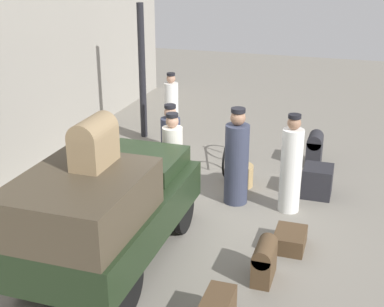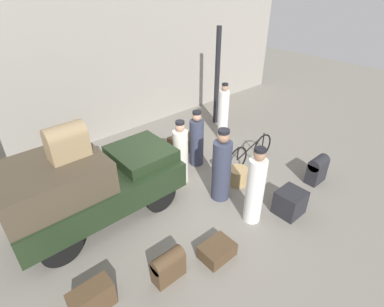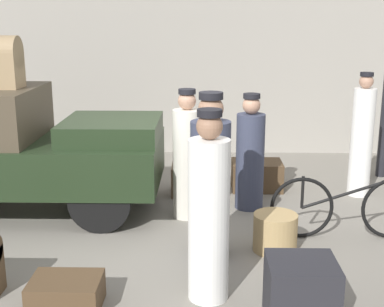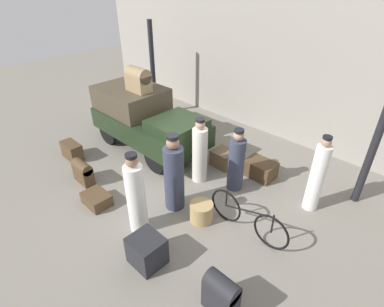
{
  "view_description": "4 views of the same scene",
  "coord_description": "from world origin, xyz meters",
  "px_view_note": "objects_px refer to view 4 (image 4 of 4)",
  "views": [
    {
      "loc": [
        -8.37,
        -2.59,
        4.46
      ],
      "look_at": [
        0.2,
        0.2,
        0.95
      ],
      "focal_mm": 50.0,
      "sensor_mm": 36.0,
      "label": 1
    },
    {
      "loc": [
        -3.82,
        -4.39,
        4.69
      ],
      "look_at": [
        0.2,
        0.2,
        0.95
      ],
      "focal_mm": 28.0,
      "sensor_mm": 36.0,
      "label": 2
    },
    {
      "loc": [
        0.33,
        -6.14,
        2.58
      ],
      "look_at": [
        0.2,
        0.2,
        0.95
      ],
      "focal_mm": 50.0,
      "sensor_mm": 36.0,
      "label": 3
    },
    {
      "loc": [
        4.31,
        -4.07,
        4.59
      ],
      "look_at": [
        0.2,
        0.2,
        0.95
      ],
      "focal_mm": 28.0,
      "sensor_mm": 36.0,
      "label": 4
    }
  ],
  "objects_px": {
    "truck": "(145,117)",
    "conductor_in_dark_uniform": "(236,162)",
    "trunk_umber_medium": "(147,251)",
    "porter_carrying_trunk": "(200,153)",
    "porter_lifting_near_truck": "(174,176)",
    "suitcase_tan_flat": "(83,171)",
    "suitcase_small_leather": "(260,169)",
    "trunk_barrel_dark": "(221,294)",
    "trunk_large_brown": "(97,199)",
    "porter_standing_middle": "(136,197)",
    "wicker_basket": "(201,212)",
    "porter_with_bicycle": "(317,177)",
    "bicycle": "(247,218)",
    "trunk_on_truck_roof": "(138,79)",
    "trunk_wicker_pale": "(72,151)",
    "suitcase_black_upright": "(223,158)"
  },
  "relations": [
    {
      "from": "trunk_on_truck_roof",
      "to": "trunk_umber_medium",
      "type": "bearing_deg",
      "value": -37.41
    },
    {
      "from": "truck",
      "to": "conductor_in_dark_uniform",
      "type": "height_order",
      "value": "truck"
    },
    {
      "from": "wicker_basket",
      "to": "porter_standing_middle",
      "type": "bearing_deg",
      "value": -125.68
    },
    {
      "from": "trunk_umber_medium",
      "to": "porter_carrying_trunk",
      "type": "bearing_deg",
      "value": 112.51
    },
    {
      "from": "porter_with_bicycle",
      "to": "trunk_barrel_dark",
      "type": "relative_size",
      "value": 2.49
    },
    {
      "from": "porter_lifting_near_truck",
      "to": "porter_standing_middle",
      "type": "xyz_separation_m",
      "value": [
        -0.02,
        -0.99,
        0.0
      ]
    },
    {
      "from": "porter_standing_middle",
      "to": "trunk_large_brown",
      "type": "relative_size",
      "value": 2.82
    },
    {
      "from": "trunk_large_brown",
      "to": "porter_with_bicycle",
      "type": "bearing_deg",
      "value": 42.69
    },
    {
      "from": "porter_lifting_near_truck",
      "to": "trunk_large_brown",
      "type": "xyz_separation_m",
      "value": [
        -1.32,
        -1.2,
        -0.68
      ]
    },
    {
      "from": "suitcase_small_leather",
      "to": "trunk_barrel_dark",
      "type": "distance_m",
      "value": 3.83
    },
    {
      "from": "trunk_wicker_pale",
      "to": "porter_standing_middle",
      "type": "bearing_deg",
      "value": -5.81
    },
    {
      "from": "porter_with_bicycle",
      "to": "porter_carrying_trunk",
      "type": "bearing_deg",
      "value": -159.42
    },
    {
      "from": "porter_carrying_trunk",
      "to": "trunk_barrel_dark",
      "type": "relative_size",
      "value": 2.33
    },
    {
      "from": "suitcase_tan_flat",
      "to": "trunk_umber_medium",
      "type": "relative_size",
      "value": 1.01
    },
    {
      "from": "trunk_barrel_dark",
      "to": "porter_carrying_trunk",
      "type": "bearing_deg",
      "value": 138.09
    },
    {
      "from": "conductor_in_dark_uniform",
      "to": "trunk_barrel_dark",
      "type": "distance_m",
      "value": 3.2
    },
    {
      "from": "truck",
      "to": "suitcase_black_upright",
      "type": "xyz_separation_m",
      "value": [
        2.37,
        0.73,
        -0.7
      ]
    },
    {
      "from": "suitcase_tan_flat",
      "to": "wicker_basket",
      "type": "bearing_deg",
      "value": 19.07
    },
    {
      "from": "porter_lifting_near_truck",
      "to": "suitcase_tan_flat",
      "type": "xyz_separation_m",
      "value": [
        -2.3,
        -0.97,
        -0.51
      ]
    },
    {
      "from": "trunk_on_truck_roof",
      "to": "wicker_basket",
      "type": "bearing_deg",
      "value": -19.37
    },
    {
      "from": "porter_lifting_near_truck",
      "to": "conductor_in_dark_uniform",
      "type": "relative_size",
      "value": 1.14
    },
    {
      "from": "conductor_in_dark_uniform",
      "to": "bicycle",
      "type": "bearing_deg",
      "value": -43.9
    },
    {
      "from": "porter_standing_middle",
      "to": "wicker_basket",
      "type": "bearing_deg",
      "value": 54.32
    },
    {
      "from": "truck",
      "to": "wicker_basket",
      "type": "height_order",
      "value": "truck"
    },
    {
      "from": "porter_lifting_near_truck",
      "to": "trunk_wicker_pale",
      "type": "distance_m",
      "value": 3.66
    },
    {
      "from": "suitcase_small_leather",
      "to": "trunk_barrel_dark",
      "type": "bearing_deg",
      "value": -66.14
    },
    {
      "from": "porter_lifting_near_truck",
      "to": "truck",
      "type": "bearing_deg",
      "value": 153.26
    },
    {
      "from": "trunk_barrel_dark",
      "to": "trunk_umber_medium",
      "type": "height_order",
      "value": "trunk_barrel_dark"
    },
    {
      "from": "porter_standing_middle",
      "to": "suitcase_small_leather",
      "type": "bearing_deg",
      "value": 76.84
    },
    {
      "from": "porter_standing_middle",
      "to": "trunk_umber_medium",
      "type": "bearing_deg",
      "value": -28.04
    },
    {
      "from": "porter_carrying_trunk",
      "to": "porter_standing_middle",
      "type": "relative_size",
      "value": 0.94
    },
    {
      "from": "porter_lifting_near_truck",
      "to": "suitcase_black_upright",
      "type": "height_order",
      "value": "porter_lifting_near_truck"
    },
    {
      "from": "suitcase_black_upright",
      "to": "suitcase_tan_flat",
      "type": "xyz_separation_m",
      "value": [
        -2.04,
        -3.03,
        0.09
      ]
    },
    {
      "from": "conductor_in_dark_uniform",
      "to": "porter_with_bicycle",
      "type": "bearing_deg",
      "value": 19.58
    },
    {
      "from": "porter_lifting_near_truck",
      "to": "porter_with_bicycle",
      "type": "relative_size",
      "value": 1.0
    },
    {
      "from": "porter_carrying_trunk",
      "to": "trunk_umber_medium",
      "type": "distance_m",
      "value": 2.79
    },
    {
      "from": "porter_standing_middle",
      "to": "trunk_umber_medium",
      "type": "relative_size",
      "value": 3.06
    },
    {
      "from": "conductor_in_dark_uniform",
      "to": "trunk_umber_medium",
      "type": "distance_m",
      "value": 2.93
    },
    {
      "from": "trunk_on_truck_roof",
      "to": "bicycle",
      "type": "bearing_deg",
      "value": -11.19
    },
    {
      "from": "truck",
      "to": "porter_carrying_trunk",
      "type": "distance_m",
      "value": 2.35
    },
    {
      "from": "bicycle",
      "to": "trunk_barrel_dark",
      "type": "relative_size",
      "value": 2.51
    },
    {
      "from": "porter_lifting_near_truck",
      "to": "trunk_barrel_dark",
      "type": "bearing_deg",
      "value": -27.37
    },
    {
      "from": "bicycle",
      "to": "suitcase_tan_flat",
      "type": "bearing_deg",
      "value": -160.18
    },
    {
      "from": "porter_carrying_trunk",
      "to": "suitcase_small_leather",
      "type": "distance_m",
      "value": 1.67
    },
    {
      "from": "wicker_basket",
      "to": "suitcase_small_leather",
      "type": "bearing_deg",
      "value": 89.81
    },
    {
      "from": "trunk_large_brown",
      "to": "suitcase_small_leather",
      "type": "bearing_deg",
      "value": 59.57
    },
    {
      "from": "truck",
      "to": "trunk_on_truck_roof",
      "type": "xyz_separation_m",
      "value": [
        -0.18,
        -0.0,
        1.09
      ]
    },
    {
      "from": "bicycle",
      "to": "trunk_barrel_dark",
      "type": "xyz_separation_m",
      "value": [
        0.66,
        -1.63,
        0.0
      ]
    },
    {
      "from": "truck",
      "to": "conductor_in_dark_uniform",
      "type": "xyz_separation_m",
      "value": [
        3.19,
        0.16,
        -0.2
      ]
    },
    {
      "from": "bicycle",
      "to": "porter_with_bicycle",
      "type": "height_order",
      "value": "porter_with_bicycle"
    }
  ]
}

